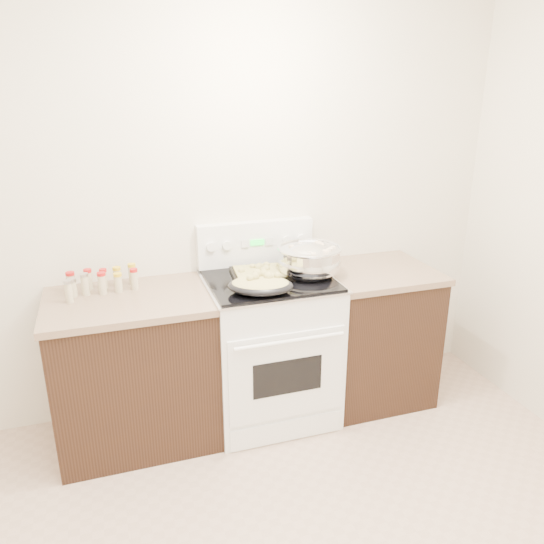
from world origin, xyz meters
name	(u,v)px	position (x,y,z in m)	size (l,w,h in m)	color
room_shell	(303,208)	(0.00, 0.00, 1.70)	(4.10, 3.60, 2.75)	silver
counter_left	(135,369)	(-0.48, 1.43, 0.46)	(0.93, 0.67, 0.92)	black
counter_right	(372,333)	(1.08, 1.43, 0.46)	(0.73, 0.67, 0.92)	black
kitchen_range	(269,345)	(0.35, 1.42, 0.49)	(0.78, 0.73, 1.22)	white
mixing_bowl	(310,261)	(0.60, 1.41, 1.03)	(0.46, 0.46, 0.23)	silver
roasting_pan	(260,284)	(0.23, 1.22, 0.99)	(0.43, 0.36, 0.12)	black
baking_sheet	(265,272)	(0.34, 1.49, 0.96)	(0.43, 0.33, 0.06)	black
wooden_spoon	(264,276)	(0.32, 1.43, 0.95)	(0.07, 0.26, 0.04)	#A07149
blue_ladle	(324,271)	(0.69, 1.37, 0.97)	(0.13, 0.25, 0.09)	#89BDCC
spice_jars	(100,281)	(-0.63, 1.57, 0.98)	(0.40, 0.22, 0.13)	#BFB28C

